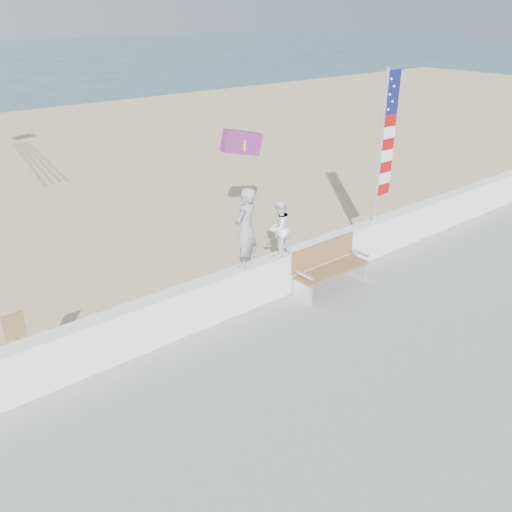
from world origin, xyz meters
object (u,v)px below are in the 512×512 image
Objects in this scene: child at (279,228)px; bench at (329,265)px; adult at (246,228)px; flag at (385,141)px.

child reaches higher than bench.
flag is at bearing 158.05° from adult.
bench is (1.89, -0.45, -1.19)m from adult.
child is 0.66× the size of bench.
child is at bearing 158.06° from adult.
bench is (1.06, -0.45, -0.99)m from child.
bench is at bearing -167.73° from flag.
adult reaches higher than bench.
child is at bearing 179.99° from flag.
adult is 1.35× the size of child.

